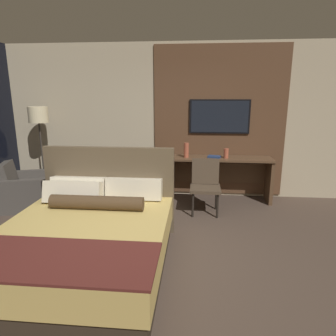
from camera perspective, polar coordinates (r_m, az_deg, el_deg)
The scene contains 11 objects.
ground_plane at distance 3.60m, azimuth -4.42°, elevation -17.97°, with size 16.00×16.00×0.00m, color #4C3D33.
wall_back_tv_panel at distance 5.64m, azimuth 1.13°, elevation 8.83°, with size 7.20×0.09×2.80m.
bed at distance 3.56m, azimuth -15.23°, elevation -12.91°, with size 1.80×2.12×1.20m.
desk at distance 5.52m, azimuth 9.52°, elevation -0.53°, with size 1.88×0.50×0.80m.
tv at distance 5.56m, azimuth 9.78°, elevation 9.63°, with size 1.08×0.04×0.61m.
desk_chair at distance 4.93m, azimuth 7.12°, elevation -2.58°, with size 0.49×0.48×0.87m.
armchair_by_window at distance 5.71m, azimuth -25.42°, elevation -4.04°, with size 0.92×0.94×0.79m.
floor_lamp at distance 5.88m, azimuth -23.38°, elevation 8.03°, with size 0.34×0.34×1.68m.
vase_tall at distance 5.33m, azimuth 3.51°, elevation 3.41°, with size 0.09×0.09×0.26m.
vase_short at distance 5.37m, azimuth 11.01°, elevation 2.77°, with size 0.08×0.08×0.17m.
book at distance 5.40m, azimuth 8.82°, elevation 2.15°, with size 0.25×0.20×0.03m.
Camera 1 is at (0.55, -3.01, 1.90)m, focal length 32.00 mm.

